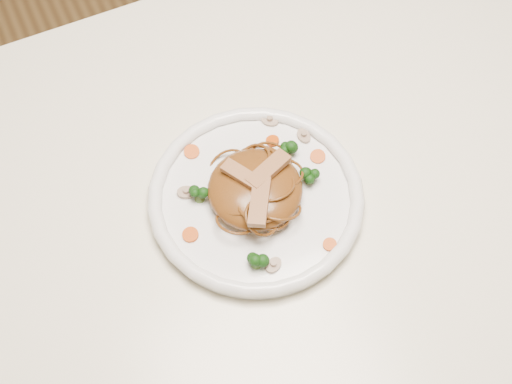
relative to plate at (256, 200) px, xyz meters
name	(u,v)px	position (x,y,z in m)	size (l,w,h in m)	color
ground	(278,336)	(0.07, 0.03, -0.76)	(4.00, 4.00, 0.00)	brown
table	(290,200)	(0.07, 0.03, -0.11)	(1.20, 0.80, 0.75)	#EEE6CA
plate	(256,200)	(0.00, 0.00, 0.00)	(0.29, 0.29, 0.02)	white
noodle_mound	(255,189)	(0.00, 0.00, 0.03)	(0.13, 0.13, 0.04)	brown
chicken_a	(268,170)	(0.02, 0.01, 0.05)	(0.07, 0.02, 0.01)	#9E734A
chicken_b	(242,175)	(-0.01, 0.01, 0.05)	(0.06, 0.02, 0.01)	#9E734A
chicken_c	(260,202)	(-0.01, -0.03, 0.05)	(0.07, 0.02, 0.01)	#9E734A
broccoli_0	(287,145)	(0.07, 0.05, 0.02)	(0.03, 0.03, 0.03)	#13450E
broccoli_1	(199,193)	(-0.07, 0.03, 0.03)	(0.03, 0.03, 0.03)	#13450E
broccoli_2	(256,261)	(-0.04, -0.09, 0.02)	(0.02, 0.02, 0.03)	#13450E
broccoli_3	(310,175)	(0.08, -0.01, 0.02)	(0.03, 0.03, 0.03)	#13450E
carrot_0	(272,141)	(0.06, 0.07, 0.01)	(0.02, 0.02, 0.01)	#BB3A06
carrot_1	(190,235)	(-0.10, -0.02, 0.01)	(0.02, 0.02, 0.01)	#BB3A06
carrot_2	(318,157)	(0.11, 0.02, 0.01)	(0.02, 0.02, 0.01)	#BB3A06
carrot_3	(192,152)	(-0.05, 0.10, 0.01)	(0.02, 0.02, 0.01)	#BB3A06
carrot_4	(330,245)	(0.06, -0.11, 0.01)	(0.02, 0.02, 0.01)	#BB3A06
mushroom_0	(273,265)	(-0.02, -0.10, 0.01)	(0.02, 0.02, 0.01)	tan
mushroom_1	(304,136)	(0.10, 0.06, 0.01)	(0.02, 0.02, 0.01)	tan
mushroom_2	(186,192)	(-0.08, 0.05, 0.01)	(0.03, 0.03, 0.01)	tan
mushroom_3	(270,120)	(0.07, 0.11, 0.01)	(0.03, 0.03, 0.01)	tan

